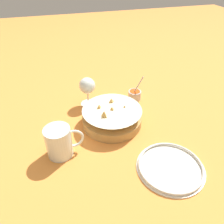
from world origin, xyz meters
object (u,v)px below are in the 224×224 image
at_px(food_basket, 112,117).
at_px(side_plate, 170,167).
at_px(wine_glass, 87,87).
at_px(sauce_cup, 135,95).
at_px(beer_mug, 60,143).

xyz_separation_m(food_basket, side_plate, (0.12, -0.28, -0.03)).
relative_size(food_basket, wine_glass, 1.81).
relative_size(sauce_cup, side_plate, 0.52).
xyz_separation_m(wine_glass, beer_mug, (-0.15, -0.28, -0.04)).
xyz_separation_m(food_basket, sauce_cup, (0.16, 0.15, -0.01)).
relative_size(wine_glass, side_plate, 0.60).
distance_m(food_basket, beer_mug, 0.25).
height_order(food_basket, wine_glass, wine_glass).
bearing_deg(sauce_cup, food_basket, -136.83).
height_order(sauce_cup, side_plate, sauce_cup).
distance_m(food_basket, sauce_cup, 0.21).
xyz_separation_m(food_basket, wine_glass, (-0.07, 0.17, 0.06)).
relative_size(food_basket, beer_mug, 1.83).
distance_m(sauce_cup, wine_glass, 0.23).
xyz_separation_m(food_basket, beer_mug, (-0.22, -0.11, 0.02)).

